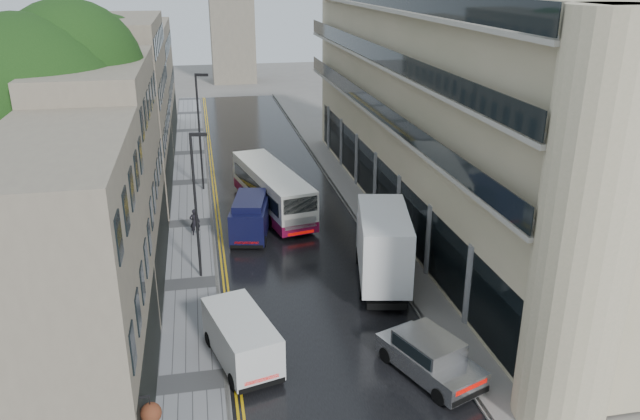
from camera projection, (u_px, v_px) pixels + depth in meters
name	position (u px, v px, depth m)	size (l,w,h in m)	color
road	(283.00, 218.00, 40.41)	(9.00, 85.00, 0.02)	black
left_sidewalk	(191.00, 224.00, 39.34)	(2.70, 85.00, 0.12)	gray
right_sidewalk	(364.00, 211.00, 41.37)	(1.80, 85.00, 0.12)	slate
old_shop_row	(125.00, 125.00, 38.85)	(4.50, 56.00, 12.00)	gray
modern_block	(450.00, 109.00, 38.38)	(8.00, 40.00, 14.00)	beige
tree_near	(34.00, 157.00, 28.81)	(10.56, 10.56, 13.89)	black
tree_far	(86.00, 113.00, 41.02)	(9.24, 9.24, 12.46)	black
cream_bus	(271.00, 207.00, 38.23)	(2.37, 10.42, 2.84)	white
white_lorry	(363.00, 261.00, 29.74)	(2.32, 7.74, 4.06)	white
silver_hatchback	(441.00, 385.00, 22.74)	(1.97, 4.51, 1.69)	#A7A8AC
white_van	(232.00, 366.00, 23.49)	(1.97, 4.60, 2.08)	silver
navy_van	(231.00, 226.00, 35.80)	(2.01, 5.02, 2.56)	black
pedestrian	(195.00, 222.00, 37.21)	(0.61, 0.40, 1.66)	black
lamp_post_near	(196.00, 208.00, 31.17)	(0.85, 0.19, 7.59)	black
lamp_post_far	(200.00, 133.00, 43.92)	(0.93, 0.21, 8.29)	black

